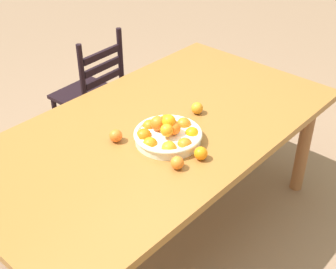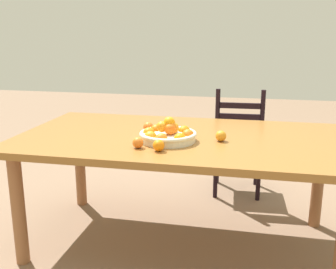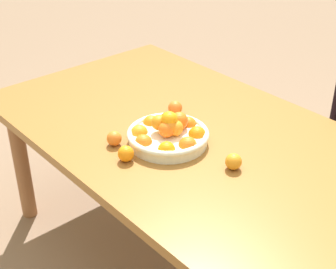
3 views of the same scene
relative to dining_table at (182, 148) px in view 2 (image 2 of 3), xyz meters
The scene contains 8 objects.
ground_plane 0.65m from the dining_table, ahead, with size 12.00×12.00×0.00m, color #836750.
dining_table is the anchor object (origin of this frame).
chair_near_window 0.99m from the dining_table, 71.14° to the left, with size 0.42×0.42×0.91m.
fruit_bowl 0.19m from the dining_table, 114.74° to the right, with size 0.34×0.34×0.14m.
orange_loose_0 0.28m from the dining_table, 16.43° to the right, with size 0.06×0.06×0.06m, color orange.
orange_loose_1 0.37m from the dining_table, 101.13° to the right, with size 0.06×0.06×0.06m, color orange.
orange_loose_2 0.26m from the dining_table, 166.26° to the left, with size 0.06×0.06×0.06m, color orange.
orange_loose_3 0.38m from the dining_table, 122.01° to the right, with size 0.06×0.06×0.06m, color orange.
Camera 2 is at (0.41, -2.35, 1.35)m, focal length 42.90 mm.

